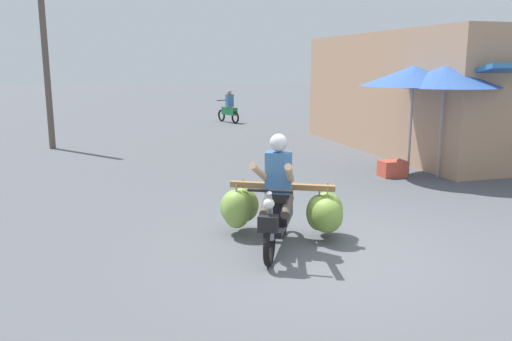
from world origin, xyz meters
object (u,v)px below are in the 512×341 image
(motorbike_main_loaded, at_px, (279,207))
(utility_pole, at_px, (46,60))
(market_umbrella_further_along, at_px, (414,76))
(produce_crate, at_px, (392,168))
(motorbike_distant_ahead_left, at_px, (229,109))
(market_umbrella_near_shop, at_px, (445,76))

(motorbike_main_loaded, distance_m, utility_pole, 10.58)
(market_umbrella_further_along, height_order, utility_pole, utility_pole)
(utility_pole, bearing_deg, market_umbrella_further_along, -37.55)
(motorbike_main_loaded, distance_m, market_umbrella_further_along, 5.75)
(motorbike_main_loaded, relative_size, produce_crate, 3.67)
(motorbike_main_loaded, xyz_separation_m, produce_crate, (3.83, 3.31, -0.30))
(motorbike_main_loaded, distance_m, produce_crate, 5.07)
(market_umbrella_further_along, bearing_deg, utility_pole, 142.45)
(motorbike_distant_ahead_left, distance_m, market_umbrella_near_shop, 12.17)
(market_umbrella_further_along, relative_size, produce_crate, 4.37)
(motorbike_main_loaded, bearing_deg, market_umbrella_further_along, 38.35)
(market_umbrella_further_along, xyz_separation_m, produce_crate, (-0.47, -0.09, -2.04))
(motorbike_distant_ahead_left, bearing_deg, market_umbrella_near_shop, -80.91)
(market_umbrella_further_along, bearing_deg, motorbike_main_loaded, -141.65)
(market_umbrella_near_shop, xyz_separation_m, market_umbrella_further_along, (-0.46, 0.45, 0.01))
(motorbike_distant_ahead_left, height_order, produce_crate, motorbike_distant_ahead_left)
(market_umbrella_further_along, bearing_deg, produce_crate, -168.67)
(market_umbrella_further_along, bearing_deg, motorbike_distant_ahead_left, 97.18)
(market_umbrella_further_along, xyz_separation_m, utility_pole, (-8.12, 6.24, 0.37))
(motorbike_distant_ahead_left, relative_size, utility_pole, 0.30)
(market_umbrella_near_shop, height_order, market_umbrella_further_along, market_umbrella_further_along)
(utility_pole, bearing_deg, market_umbrella_near_shop, -37.96)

